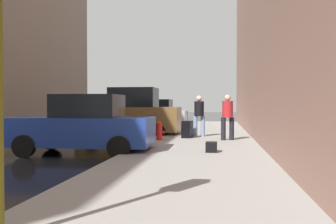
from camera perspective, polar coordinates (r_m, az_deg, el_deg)
The scene contains 9 objects.
sidewalk at distance 9.49m, azimuth 3.62°, elevation -7.46°, with size 4.00×40.00×0.15m, color gray.
parked_blue_sedan at distance 11.52m, azimuth -12.73°, elevation -2.08°, with size 4.23×2.12×1.79m.
parked_bronze_suv at distance 17.25m, azimuth -5.72°, elevation -0.36°, with size 4.62×2.10×2.25m.
parked_silver_sedan at distance 23.13m, azimuth -2.24°, elevation -0.40°, with size 4.25×2.16×1.79m.
fire_hydrant at distance 14.06m, azimuth -1.35°, elevation -2.89°, with size 0.42×0.22×0.70m.
pedestrian_in_jeans at distance 15.68m, azimuth 4.76°, elevation -0.25°, with size 0.53×0.49×1.71m.
pedestrian_in_red_jacket at distance 14.24m, azimuth 9.06°, elevation -0.41°, with size 0.53×0.48×1.71m.
rolling_suitcase at distance 15.06m, azimuth 2.95°, elevation -2.64°, with size 0.44×0.61×1.04m.
duffel_bag at distance 10.69m, azimuth 6.63°, elevation -5.32°, with size 0.32×0.44×0.28m.
Camera 1 is at (6.69, -9.36, 1.51)m, focal length 40.00 mm.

